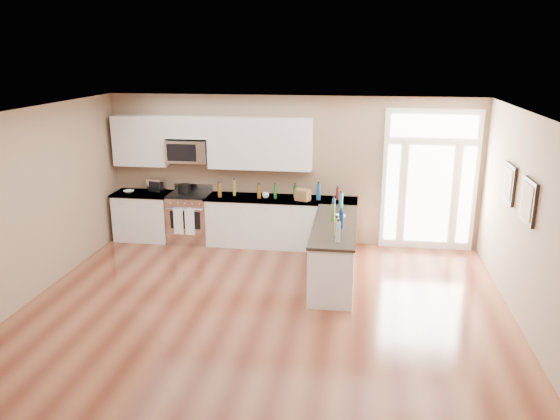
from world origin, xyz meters
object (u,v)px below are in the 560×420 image
peninsula_cabinet (334,254)px  stockpot (184,188)px  toaster_oven (157,185)px  kitchen_range (190,217)px

peninsula_cabinet → stockpot: bearing=153.2°
stockpot → toaster_oven: toaster_oven is taller
kitchen_range → stockpot: size_ratio=4.43×
kitchen_range → stockpot: (-0.11, 0.05, 0.56)m
peninsula_cabinet → stockpot: stockpot is taller
stockpot → kitchen_range: bearing=-23.0°
stockpot → toaster_oven: 0.59m
stockpot → toaster_oven: size_ratio=0.82×
peninsula_cabinet → kitchen_range: kitchen_range is taller
peninsula_cabinet → kitchen_range: bearing=153.1°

